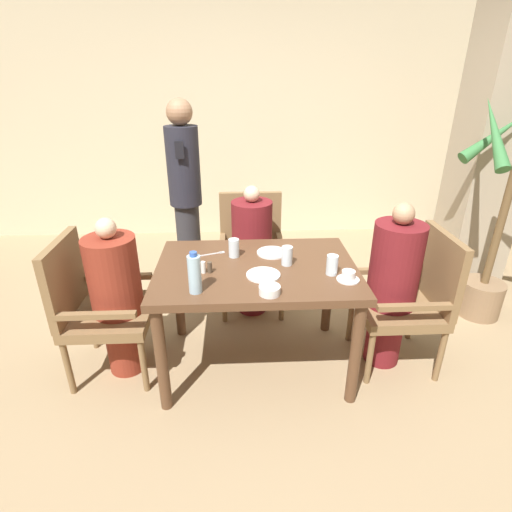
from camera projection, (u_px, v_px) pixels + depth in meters
ground_plane at (256, 362)px, 2.82m from camera, size 16.00×16.00×0.00m
wall_back at (245, 116)px, 4.57m from camera, size 8.00×0.06×2.80m
pillar_stone at (493, 139)px, 3.37m from camera, size 0.49×0.49×2.70m
dining_table at (256, 280)px, 2.54m from camera, size 1.26×0.88×0.76m
chair_left_side at (95, 304)px, 2.56m from camera, size 0.53×0.53×0.95m
diner_in_left_chair at (117, 297)px, 2.54m from camera, size 0.32×0.32×1.09m
chair_far_side at (251, 248)px, 3.37m from camera, size 0.53×0.53×0.95m
diner_in_far_chair at (252, 250)px, 3.22m from camera, size 0.32×0.32×1.09m
chair_right_side at (412, 295)px, 2.65m from camera, size 0.53×0.53×0.95m
diner_in_right_chair at (392, 286)px, 2.61m from camera, size 0.32×0.32×1.16m
standing_host at (185, 191)px, 3.53m from camera, size 0.29×0.32×1.68m
potted_palm at (497, 236)px, 3.09m from camera, size 0.63×0.66×1.73m
plate_main_left at (272, 253)px, 2.67m from camera, size 0.20×0.20×0.01m
plate_main_right at (263, 275)px, 2.38m from camera, size 0.20×0.20×0.01m
teacup_with_saucer at (348, 276)px, 2.32m from camera, size 0.13×0.13×0.06m
bowl_small at (270, 290)px, 2.18m from camera, size 0.12×0.12×0.05m
water_bottle at (195, 274)px, 2.16m from camera, size 0.07×0.07×0.24m
glass_tall_near at (332, 265)px, 2.38m from camera, size 0.07×0.07×0.12m
glass_tall_mid at (287, 256)px, 2.50m from camera, size 0.07×0.07×0.12m
glass_tall_far at (234, 248)px, 2.61m from camera, size 0.07×0.07×0.12m
salt_shaker at (203, 267)px, 2.40m from camera, size 0.03×0.03×0.07m
pepper_shaker at (210, 267)px, 2.41m from camera, size 0.03×0.03×0.07m
fork_beside_plate at (215, 254)px, 2.67m from camera, size 0.17×0.08×0.00m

